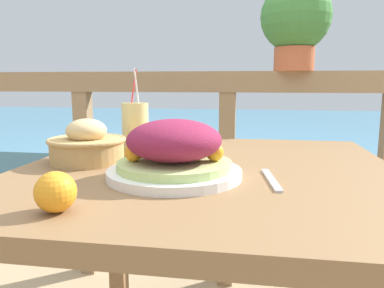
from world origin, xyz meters
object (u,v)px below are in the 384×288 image
(drink_glass, at_px, (135,126))
(bread_basket, at_px, (87,145))
(salad_plate, at_px, (174,153))
(potted_plant, at_px, (296,21))

(drink_glass, relative_size, bread_basket, 1.24)
(salad_plate, bearing_deg, bread_basket, 155.26)
(bread_basket, bearing_deg, potted_plant, 51.46)
(salad_plate, xyz_separation_m, potted_plant, (0.33, 0.87, 0.40))
(drink_glass, relative_size, potted_plant, 0.68)
(bread_basket, height_order, potted_plant, potted_plant)
(drink_glass, height_order, bread_basket, drink_glass)
(drink_glass, bearing_deg, potted_plant, 46.51)
(bread_basket, distance_m, potted_plant, 1.04)
(potted_plant, bearing_deg, salad_plate, -111.08)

